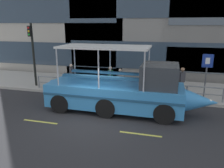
% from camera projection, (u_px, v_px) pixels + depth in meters
% --- Properties ---
extents(ground_plane, '(120.00, 120.00, 0.00)m').
position_uv_depth(ground_plane, '(96.00, 117.00, 11.13)').
color(ground_plane, '#2B2B2D').
extents(sidewalk, '(32.00, 4.80, 0.18)m').
position_uv_depth(sidewalk, '(121.00, 86.00, 16.33)').
color(sidewalk, '#A8A59E').
rests_on(sidewalk, ground_plane).
extents(curb_edge, '(32.00, 0.18, 0.18)m').
position_uv_depth(curb_edge, '(112.00, 97.00, 14.00)').
color(curb_edge, '#B2ADA3').
rests_on(curb_edge, ground_plane).
extents(lane_centreline, '(25.80, 0.12, 0.01)m').
position_uv_depth(lane_centreline, '(87.00, 128.00, 9.99)').
color(lane_centreline, '#DBD64C').
rests_on(lane_centreline, ground_plane).
extents(curb_guardrail, '(11.96, 0.09, 0.87)m').
position_uv_depth(curb_guardrail, '(121.00, 85.00, 14.02)').
color(curb_guardrail, gray).
rests_on(curb_guardrail, sidewalk).
extents(traffic_light_pole, '(0.24, 0.46, 4.43)m').
position_uv_depth(traffic_light_pole, '(32.00, 49.00, 15.51)').
color(traffic_light_pole, black).
rests_on(traffic_light_pole, sidewalk).
extents(parking_sign, '(0.60, 0.12, 2.70)m').
position_uv_depth(parking_sign, '(207.00, 69.00, 12.75)').
color(parking_sign, '#4C4F54').
rests_on(parking_sign, sidewalk).
extents(duck_tour_boat, '(8.84, 2.47, 3.45)m').
position_uv_depth(duck_tour_boat, '(124.00, 91.00, 11.64)').
color(duck_tour_boat, '#388CD1').
rests_on(duck_tour_boat, ground_plane).
extents(pedestrian_near_bow, '(0.43, 0.36, 1.78)m').
position_uv_depth(pedestrian_near_bow, '(182.00, 79.00, 13.62)').
color(pedestrian_near_bow, black).
rests_on(pedestrian_near_bow, sidewalk).
extents(pedestrian_mid_left, '(0.41, 0.27, 1.52)m').
position_uv_depth(pedestrian_mid_left, '(120.00, 78.00, 14.60)').
color(pedestrian_mid_left, '#47423D').
rests_on(pedestrian_mid_left, sidewalk).
extents(pedestrian_mid_right, '(0.39, 0.33, 1.66)m').
position_uv_depth(pedestrian_mid_right, '(110.00, 76.00, 14.70)').
color(pedestrian_mid_right, '#1E2338').
rests_on(pedestrian_mid_right, sidewalk).
extents(pedestrian_near_stern, '(0.40, 0.31, 1.60)m').
position_uv_depth(pedestrian_near_stern, '(71.00, 73.00, 15.92)').
color(pedestrian_near_stern, black).
rests_on(pedestrian_near_stern, sidewalk).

